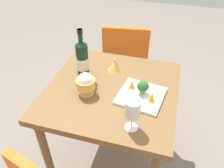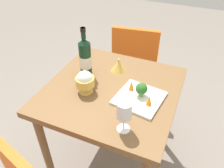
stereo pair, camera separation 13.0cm
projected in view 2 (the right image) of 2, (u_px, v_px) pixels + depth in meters
name	position (u px, v px, depth m)	size (l,w,h in m)	color
ground_plane	(112.00, 160.00, 1.84)	(8.00, 8.00, 0.00)	gray
dining_table	(112.00, 101.00, 1.44)	(0.79, 0.79, 0.76)	brown
chair_by_wall	(135.00, 58.00, 2.08)	(0.45, 0.45, 0.85)	orange
wine_bottle	(85.00, 58.00, 1.40)	(0.08, 0.08, 0.33)	black
wine_glass	(124.00, 111.00, 1.04)	(0.08, 0.08, 0.18)	white
rice_bowl	(85.00, 81.00, 1.30)	(0.11, 0.11, 0.14)	gold
rice_bowl_lid	(119.00, 66.00, 1.50)	(0.10, 0.10, 0.09)	gold
serving_plate	(139.00, 98.00, 1.29)	(0.28, 0.28, 0.02)	white
broccoli_floret	(141.00, 89.00, 1.26)	(0.07, 0.07, 0.09)	#729E4C
carrot_garnish_left	(149.00, 100.00, 1.21)	(0.03, 0.03, 0.06)	orange
carrot_garnish_right	(131.00, 85.00, 1.31)	(0.03, 0.03, 0.06)	orange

